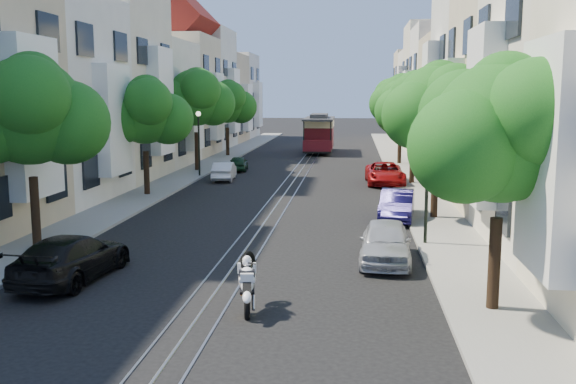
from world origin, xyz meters
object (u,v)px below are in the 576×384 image
(parked_car_w_mid, at_px, (224,171))
(parked_car_w_near, at_px, (72,257))
(tree_e_d, at_px, (402,101))
(cable_car, at_px, (319,132))
(tree_e_a, at_px, (504,135))
(parked_car_e_near, at_px, (386,242))
(tree_e_c, at_px, (415,107))
(tree_w_d, at_px, (228,103))
(tree_e_b, at_px, (439,109))
(tree_w_c, at_px, (196,99))
(lamp_west, at_px, (199,134))
(tree_w_b, at_px, (146,113))
(parked_car_e_mid, at_px, (397,205))
(lamp_east, at_px, (427,167))
(parked_car_e_far, at_px, (385,173))
(parked_car_w_far, at_px, (238,163))
(sportbike_rider, at_px, (247,280))
(tree_w_a, at_px, (31,113))

(parked_car_w_mid, bearing_deg, parked_car_w_near, 85.26)
(tree_e_d, height_order, cable_car, tree_e_d)
(tree_e_a, relative_size, parked_car_e_near, 1.57)
(tree_e_c, height_order, tree_w_d, same)
(tree_e_b, relative_size, tree_w_d, 1.03)
(tree_w_d, relative_size, parked_car_e_near, 1.64)
(tree_e_c, height_order, parked_car_e_near, tree_e_c)
(tree_w_c, bearing_deg, lamp_west, -74.25)
(tree_w_b, xyz_separation_m, parked_car_e_mid, (12.74, -5.23, -3.75))
(tree_e_d, height_order, tree_w_b, tree_e_d)
(tree_e_b, bearing_deg, lamp_east, -100.93)
(tree_e_b, distance_m, parked_car_e_far, 11.70)
(tree_e_b, height_order, cable_car, tree_e_b)
(tree_e_c, distance_m, lamp_east, 16.10)
(tree_e_a, relative_size, tree_e_c, 0.96)
(tree_w_c, distance_m, parked_car_e_near, 26.64)
(lamp_east, xyz_separation_m, parked_car_w_far, (-10.70, 21.72, -2.32))
(tree_e_d, relative_size, lamp_east, 1.65)
(tree_e_c, bearing_deg, sportbike_rider, -104.60)
(tree_e_c, relative_size, tree_w_a, 0.98)
(lamp_west, xyz_separation_m, parked_car_e_mid, (11.90, -13.25, -2.20))
(tree_w_a, bearing_deg, parked_car_w_far, 83.42)
(lamp_west, distance_m, cable_car, 19.78)
(tree_e_a, xyz_separation_m, lamp_east, (-0.96, 7.02, -1.55))
(tree_e_c, height_order, tree_w_a, tree_w_a)
(cable_car, xyz_separation_m, parked_car_e_mid, (5.10, -31.80, -1.29))
(tree_w_c, relative_size, parked_car_e_mid, 1.81)
(parked_car_w_mid, bearing_deg, parked_car_e_mid, 125.13)
(tree_w_a, bearing_deg, tree_w_c, 90.00)
(tree_e_b, distance_m, parked_car_e_near, 8.81)
(sportbike_rider, bearing_deg, tree_e_c, 66.24)
(parked_car_e_mid, bearing_deg, cable_car, 105.78)
(tree_w_d, distance_m, parked_car_w_near, 37.66)
(lamp_east, bearing_deg, tree_w_b, 143.42)
(tree_e_a, xyz_separation_m, tree_w_c, (-14.40, 28.00, 0.67))
(tree_w_a, xyz_separation_m, tree_w_d, (-0.00, 34.00, -0.13))
(tree_w_b, bearing_deg, tree_e_c, 22.62)
(tree_e_a, bearing_deg, parked_car_e_mid, 98.03)
(tree_w_c, relative_size, cable_car, 0.83)
(tree_w_d, relative_size, parked_car_w_near, 1.40)
(parked_car_w_mid, bearing_deg, lamp_east, 117.88)
(tree_w_c, height_order, lamp_east, tree_w_c)
(tree_e_c, xyz_separation_m, tree_w_a, (-14.40, -18.00, 0.13))
(parked_car_e_mid, relative_size, parked_car_w_near, 0.84)
(parked_car_e_mid, bearing_deg, tree_w_b, 164.36)
(tree_e_d, relative_size, cable_car, 0.80)
(tree_e_a, bearing_deg, lamp_east, 97.79)
(tree_e_a, distance_m, lamp_west, 28.51)
(tree_w_a, relative_size, tree_w_b, 1.07)
(cable_car, bearing_deg, lamp_east, -81.54)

